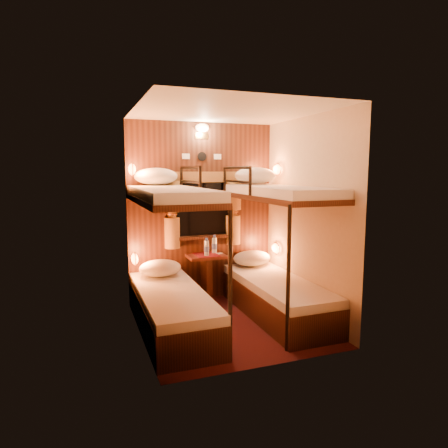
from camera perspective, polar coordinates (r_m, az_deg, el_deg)
name	(u,v)px	position (r m, az deg, el deg)	size (l,w,h in m)	color
floor	(229,324)	(4.76, 0.67, -14.13)	(2.10, 2.10, 0.00)	#380F0F
ceiling	(229,111)	(4.46, 0.72, 15.83)	(2.10, 2.10, 0.00)	silver
wall_back	(202,212)	(5.44, -3.22, 1.68)	(2.40, 2.40, 0.00)	#C6B293
wall_front	(271,236)	(3.50, 6.79, -1.70)	(2.40, 2.40, 0.00)	#C6B293
wall_left	(138,226)	(4.21, -12.14, -0.24)	(2.40, 2.40, 0.00)	#C6B293
wall_right	(307,218)	(4.90, 11.71, 0.86)	(2.40, 2.40, 0.00)	#C6B293
back_panel	(202,212)	(5.43, -3.17, 1.66)	(2.00, 0.03, 2.40)	black
bunk_left	(171,281)	(4.47, -7.51, -8.10)	(0.72, 1.90, 1.82)	black
bunk_right	(277,271)	(4.90, 7.55, -6.68)	(0.72, 1.90, 1.82)	black
window	(203,214)	(5.40, -3.08, 1.43)	(1.00, 0.12, 0.79)	black
curtains	(203,208)	(5.36, -2.98, 2.27)	(1.10, 0.22, 1.00)	olive
back_fixtures	(202,134)	(5.39, -3.15, 12.76)	(0.54, 0.09, 0.48)	black
reading_lamps	(210,212)	(5.11, -2.08, 1.74)	(2.00, 0.20, 1.25)	orange
table	(206,272)	(5.39, -2.54, -6.86)	(0.50, 0.34, 0.66)	#571C14
bottle_left	(207,248)	(5.26, -2.50, -3.47)	(0.07, 0.07, 0.24)	#99BFE5
bottle_right	(214,245)	(5.42, -1.38, -3.06)	(0.07, 0.07, 0.25)	#99BFE5
sachet_a	(220,253)	(5.42, -0.62, -4.18)	(0.07, 0.05, 0.01)	silver
sachet_b	(218,254)	(5.40, -0.79, -4.24)	(0.07, 0.05, 0.01)	silver
pillow_lower_left	(160,268)	(5.06, -9.09, -6.23)	(0.53, 0.38, 0.21)	white
pillow_lower_right	(252,258)	(5.55, 3.99, -4.88)	(0.53, 0.38, 0.21)	white
pillow_upper_left	(156,176)	(5.06, -9.69, 6.73)	(0.54, 0.39, 0.21)	white
pillow_upper_right	(255,176)	(5.34, 4.48, 6.91)	(0.56, 0.40, 0.22)	white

